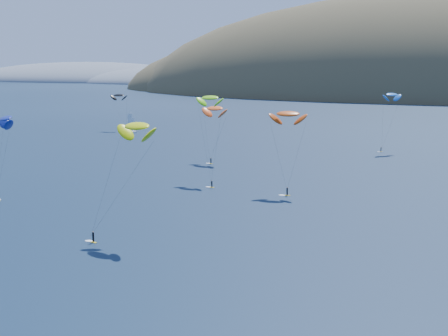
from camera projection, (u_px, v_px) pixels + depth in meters
headland at (104, 83)px, 906.70m from camera, size 460.00×250.00×60.00m
sailboat at (131, 131)px, 277.42m from camera, size 7.93×6.83×9.57m
kitesurfer_1 at (215, 108)px, 200.28m from camera, size 10.70×10.02×19.88m
kitesurfer_2 at (137, 126)px, 115.59m from camera, size 11.29×11.81×23.40m
kitesurfer_3 at (210, 98)px, 169.61m from camera, size 9.57×13.64×24.72m
kitesurfer_4 at (392, 95)px, 221.10m from camera, size 7.84×8.19×22.47m
kitesurfer_9 at (288, 114)px, 154.51m from camera, size 9.42×8.29×22.06m
kitesurfer_10 at (6, 118)px, 151.86m from camera, size 9.25×12.58×21.15m
kitesurfer_12 at (119, 95)px, 286.99m from camera, size 10.45×6.03×18.29m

